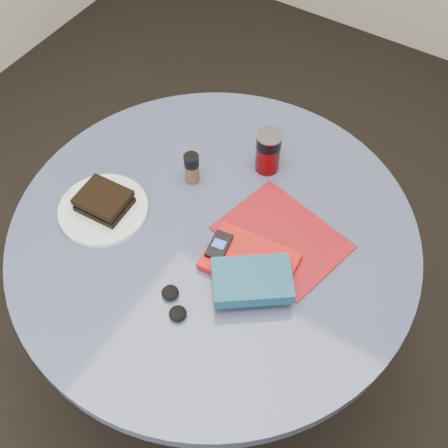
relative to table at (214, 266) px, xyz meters
The scene contains 11 objects.
ground 0.59m from the table, ahead, with size 4.00×4.00×0.00m, color black.
table is the anchor object (origin of this frame).
plate 0.33m from the table, 160.20° to the right, with size 0.22×0.22×0.01m, color white.
sandwich 0.34m from the table, 161.51° to the right, with size 0.12×0.11×0.04m.
soda_can 0.33m from the table, 88.03° to the left, with size 0.08×0.08×0.12m.
pepper_grinder 0.27m from the table, 141.08° to the left, with size 0.05×0.05×0.09m.
magazine 0.24m from the table, 24.94° to the left, with size 0.29×0.21×0.01m, color maroon.
red_book 0.22m from the table, 16.34° to the right, with size 0.21×0.14×0.02m, color #A60F0D.
novel 0.27m from the table, 29.66° to the right, with size 0.18×0.11×0.03m, color navy.
mp3_player 0.20m from the table, 45.37° to the right, with size 0.05×0.08×0.01m.
headphones 0.28m from the table, 80.75° to the right, with size 0.10×0.09×0.02m.
Camera 1 is at (0.44, -0.65, 1.87)m, focal length 45.00 mm.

